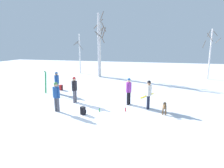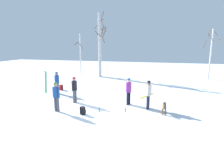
{
  "view_description": "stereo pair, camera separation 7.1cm",
  "coord_description": "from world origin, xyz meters",
  "px_view_note": "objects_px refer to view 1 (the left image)",
  "views": [
    {
      "loc": [
        3.25,
        -10.14,
        3.81
      ],
      "look_at": [
        0.09,
        2.73,
        1.0
      ],
      "focal_mm": 30.62,
      "sensor_mm": 36.0,
      "label": 1
    },
    {
      "loc": [
        3.32,
        -10.12,
        3.81
      ],
      "look_at": [
        0.09,
        2.73,
        1.0
      ],
      "focal_mm": 30.62,
      "sensor_mm": 36.0,
      "label": 2
    }
  ],
  "objects_px": {
    "person_1": "(149,93)",
    "backpack_1": "(83,111)",
    "person_2": "(57,81)",
    "birch_tree_3": "(210,53)",
    "ski_pair_lying_0": "(147,96)",
    "birch_tree_2": "(100,49)",
    "person_3": "(74,88)",
    "ski_pair_planted_0": "(46,82)",
    "ski_poles_0": "(75,87)",
    "water_bottle_1": "(99,110)",
    "water_bottle_0": "(125,110)",
    "person_0": "(56,95)",
    "birch_tree_0": "(80,53)",
    "dog": "(165,107)",
    "person_4": "(129,90)",
    "birch_tree_1": "(99,44)",
    "backpack_0": "(61,88)"
  },
  "relations": [
    {
      "from": "birch_tree_3",
      "to": "water_bottle_1",
      "type": "bearing_deg",
      "value": -123.72
    },
    {
      "from": "person_3",
      "to": "water_bottle_0",
      "type": "xyz_separation_m",
      "value": [
        3.54,
        -0.93,
        -0.87
      ]
    },
    {
      "from": "backpack_0",
      "to": "water_bottle_0",
      "type": "relative_size",
      "value": 1.8
    },
    {
      "from": "person_3",
      "to": "person_2",
      "type": "bearing_deg",
      "value": 142.49
    },
    {
      "from": "person_2",
      "to": "ski_pair_lying_0",
      "type": "bearing_deg",
      "value": 8.7
    },
    {
      "from": "ski_poles_0",
      "to": "water_bottle_1",
      "type": "relative_size",
      "value": 6.67
    },
    {
      "from": "ski_pair_lying_0",
      "to": "birch_tree_0",
      "type": "distance_m",
      "value": 13.15
    },
    {
      "from": "person_2",
      "to": "birch_tree_3",
      "type": "xyz_separation_m",
      "value": [
        12.77,
        9.56,
        1.87
      ]
    },
    {
      "from": "birch_tree_1",
      "to": "water_bottle_1",
      "type": "bearing_deg",
      "value": -72.47
    },
    {
      "from": "birch_tree_3",
      "to": "ski_pair_lying_0",
      "type": "bearing_deg",
      "value": -125.1
    },
    {
      "from": "person_2",
      "to": "backpack_1",
      "type": "bearing_deg",
      "value": -45.33
    },
    {
      "from": "water_bottle_0",
      "to": "birch_tree_3",
      "type": "height_order",
      "value": "birch_tree_3"
    },
    {
      "from": "backpack_1",
      "to": "birch_tree_2",
      "type": "xyz_separation_m",
      "value": [
        -2.72,
        12.03,
        3.03
      ]
    },
    {
      "from": "ski_poles_0",
      "to": "water_bottle_1",
      "type": "height_order",
      "value": "ski_poles_0"
    },
    {
      "from": "birch_tree_2",
      "to": "birch_tree_3",
      "type": "relative_size",
      "value": 1.16
    },
    {
      "from": "person_3",
      "to": "ski_poles_0",
      "type": "bearing_deg",
      "value": 114.26
    },
    {
      "from": "person_3",
      "to": "person_4",
      "type": "relative_size",
      "value": 1.0
    },
    {
      "from": "person_1",
      "to": "water_bottle_0",
      "type": "height_order",
      "value": "person_1"
    },
    {
      "from": "dog",
      "to": "backpack_1",
      "type": "height_order",
      "value": "dog"
    },
    {
      "from": "person_2",
      "to": "person_4",
      "type": "height_order",
      "value": "same"
    },
    {
      "from": "ski_poles_0",
      "to": "backpack_1",
      "type": "distance_m",
      "value": 3.88
    },
    {
      "from": "person_0",
      "to": "person_3",
      "type": "bearing_deg",
      "value": 81.72
    },
    {
      "from": "backpack_0",
      "to": "water_bottle_0",
      "type": "xyz_separation_m",
      "value": [
        6.13,
        -3.83,
        -0.1
      ]
    },
    {
      "from": "person_0",
      "to": "birch_tree_0",
      "type": "distance_m",
      "value": 14.43
    },
    {
      "from": "person_2",
      "to": "water_bottle_1",
      "type": "relative_size",
      "value": 8.27
    },
    {
      "from": "backpack_1",
      "to": "birch_tree_0",
      "type": "height_order",
      "value": "birch_tree_0"
    },
    {
      "from": "person_2",
      "to": "birch_tree_3",
      "type": "distance_m",
      "value": 16.06
    },
    {
      "from": "person_1",
      "to": "dog",
      "type": "relative_size",
      "value": 1.91
    },
    {
      "from": "person_3",
      "to": "ski_pair_planted_0",
      "type": "bearing_deg",
      "value": 152.27
    },
    {
      "from": "ski_pair_planted_0",
      "to": "backpack_0",
      "type": "bearing_deg",
      "value": 63.89
    },
    {
      "from": "ski_pair_lying_0",
      "to": "water_bottle_1",
      "type": "relative_size",
      "value": 8.31
    },
    {
      "from": "ski_pair_lying_0",
      "to": "birch_tree_0",
      "type": "height_order",
      "value": "birch_tree_0"
    },
    {
      "from": "person_0",
      "to": "ski_pair_planted_0",
      "type": "height_order",
      "value": "ski_pair_planted_0"
    },
    {
      "from": "person_3",
      "to": "birch_tree_0",
      "type": "relative_size",
      "value": 0.34
    },
    {
      "from": "ski_poles_0",
      "to": "water_bottle_0",
      "type": "distance_m",
      "value": 4.79
    },
    {
      "from": "birch_tree_0",
      "to": "birch_tree_1",
      "type": "relative_size",
      "value": 0.69
    },
    {
      "from": "ski_poles_0",
      "to": "person_0",
      "type": "bearing_deg",
      "value": -83.75
    },
    {
      "from": "person_0",
      "to": "ski_pair_lying_0",
      "type": "bearing_deg",
      "value": 43.83
    },
    {
      "from": "backpack_0",
      "to": "birch_tree_1",
      "type": "height_order",
      "value": "birch_tree_1"
    },
    {
      "from": "ski_pair_planted_0",
      "to": "birch_tree_0",
      "type": "relative_size",
      "value": 0.35
    },
    {
      "from": "ski_pair_lying_0",
      "to": "backpack_1",
      "type": "relative_size",
      "value": 3.92
    },
    {
      "from": "person_1",
      "to": "birch_tree_3",
      "type": "bearing_deg",
      "value": 63.22
    },
    {
      "from": "person_1",
      "to": "backpack_1",
      "type": "bearing_deg",
      "value": -151.75
    },
    {
      "from": "person_0",
      "to": "ski_pair_lying_0",
      "type": "height_order",
      "value": "person_0"
    },
    {
      "from": "person_3",
      "to": "ski_pair_planted_0",
      "type": "distance_m",
      "value": 3.61
    },
    {
      "from": "birch_tree_2",
      "to": "person_1",
      "type": "bearing_deg",
      "value": -59.0
    },
    {
      "from": "ski_pair_lying_0",
      "to": "birch_tree_2",
      "type": "relative_size",
      "value": 0.28
    },
    {
      "from": "ski_pair_planted_0",
      "to": "birch_tree_1",
      "type": "xyz_separation_m",
      "value": [
        1.78,
        8.15,
        2.89
      ]
    },
    {
      "from": "person_2",
      "to": "backpack_0",
      "type": "bearing_deg",
      "value": 105.97
    },
    {
      "from": "ski_pair_lying_0",
      "to": "ski_poles_0",
      "type": "relative_size",
      "value": 1.25
    }
  ]
}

